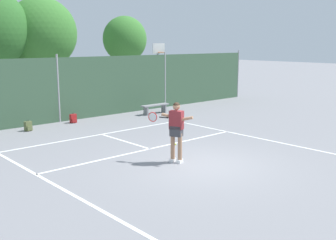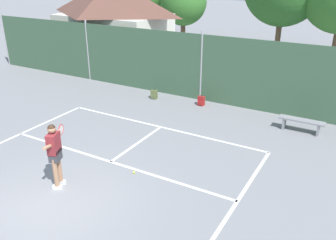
{
  "view_description": "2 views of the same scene",
  "coord_description": "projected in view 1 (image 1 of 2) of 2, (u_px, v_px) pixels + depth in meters",
  "views": [
    {
      "loc": [
        -8.58,
        -7.98,
        3.61
      ],
      "look_at": [
        1.28,
        2.95,
        0.78
      ],
      "focal_mm": 43.36,
      "sensor_mm": 36.0,
      "label": 1
    },
    {
      "loc": [
        6.33,
        -5.04,
        5.55
      ],
      "look_at": [
        1.05,
        4.22,
        0.99
      ],
      "focal_mm": 38.23,
      "sensor_mm": 36.0,
      "label": 2
    }
  ],
  "objects": [
    {
      "name": "ground_plane",
      "position": [
        202.0,
        165.0,
        12.15
      ],
      "size": [
        120.0,
        120.0,
        0.0
      ],
      "primitive_type": "plane",
      "color": "gray"
    },
    {
      "name": "tennis_player",
      "position": [
        176.0,
        127.0,
        12.2
      ],
      "size": [
        0.7,
        1.31,
        1.85
      ],
      "color": "silver",
      "rests_on": "ground"
    },
    {
      "name": "backpack_olive",
      "position": [
        28.0,
        126.0,
        16.76
      ],
      "size": [
        0.3,
        0.27,
        0.46
      ],
      "color": "#566038",
      "rests_on": "ground"
    },
    {
      "name": "backpack_red",
      "position": [
        73.0,
        119.0,
        18.44
      ],
      "size": [
        0.29,
        0.25,
        0.46
      ],
      "color": "maroon",
      "rests_on": "ground"
    },
    {
      "name": "tennis_ball",
      "position": [
        175.0,
        144.0,
        14.46
      ],
      "size": [
        0.07,
        0.07,
        0.07
      ],
      "primitive_type": "sphere",
      "color": "#CCE033",
      "rests_on": "ground"
    },
    {
      "name": "courtside_bench",
      "position": [
        155.0,
        107.0,
        20.74
      ],
      "size": [
        1.6,
        0.36,
        0.48
      ],
      "color": "gray",
      "rests_on": "ground"
    },
    {
      "name": "court_markings",
      "position": [
        187.0,
        160.0,
        12.62
      ],
      "size": [
        8.3,
        11.1,
        0.01
      ],
      "color": "white",
      "rests_on": "ground"
    },
    {
      "name": "basketball_hoop",
      "position": [
        158.0,
        64.0,
        24.12
      ],
      "size": [
        0.9,
        0.67,
        3.55
      ],
      "color": "#9E9EA3",
      "rests_on": "ground"
    },
    {
      "name": "chainlink_fence",
      "position": [
        58.0,
        90.0,
        18.43
      ],
      "size": [
        26.09,
        0.09,
        3.09
      ],
      "color": "#38563D",
      "rests_on": "ground"
    }
  ]
}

